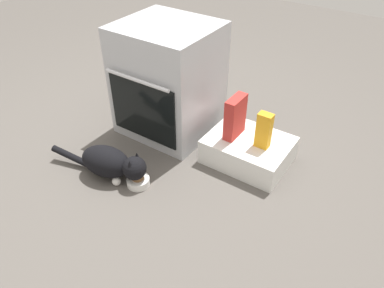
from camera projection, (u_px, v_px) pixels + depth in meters
The scene contains 7 objects.
ground at pixel (137, 159), 2.52m from camera, with size 8.00×8.00×0.00m, color #56514C.
oven at pixel (168, 80), 2.59m from camera, with size 0.63×0.63×0.79m.
pantry_cabinet at pixel (248, 150), 2.46m from camera, with size 0.53×0.41×0.18m, color white.
food_bowl at pixel (138, 181), 2.30m from camera, with size 0.14×0.14×0.08m.
cat at pixel (111, 163), 2.31m from camera, with size 0.70×0.26×0.22m.
juice_carton at pixel (264, 131), 2.28m from camera, with size 0.09×0.06×0.24m, color orange.
cereal_box at pixel (235, 117), 2.36m from camera, with size 0.07×0.18×0.28m, color #B72D28.
Camera 1 is at (1.40, -1.39, 1.61)m, focal length 34.56 mm.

